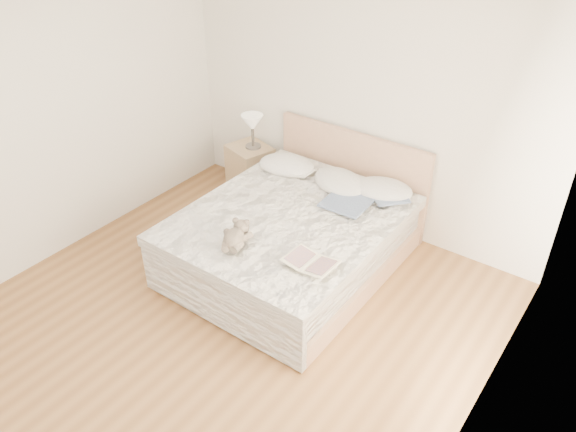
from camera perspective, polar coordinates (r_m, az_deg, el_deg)
The scene contains 15 objects.
floor at distance 4.75m, azimuth -7.86°, elevation -11.87°, with size 4.00×4.50×0.00m, color brown.
wall_back at distance 5.55m, azimuth 7.31°, elevation 11.94°, with size 4.00×0.02×2.70m, color silver.
wall_left at distance 5.41m, azimuth -24.90°, elevation 8.50°, with size 0.02×4.50×2.70m, color silver.
wall_right at distance 3.08m, azimuth 18.82°, elevation -9.20°, with size 0.02×4.50×2.70m, color silver.
window at distance 3.25m, azimuth 20.74°, elevation -4.80°, with size 0.02×1.30×1.10m, color white.
bed at distance 5.24m, azimuth 0.73°, elevation -2.11°, with size 1.72×2.14×1.00m.
nightstand at distance 6.44m, azimuth -3.85°, elevation 4.77°, with size 0.45×0.40×0.56m, color tan.
table_lamp at distance 6.19m, azimuth -3.64°, elevation 9.27°, with size 0.28×0.28×0.38m.
pillow_left at distance 5.75m, azimuth -0.15°, elevation 5.22°, with size 0.57×0.40×0.17m, color white.
pillow_middle at distance 5.47m, azimuth 5.28°, elevation 3.47°, with size 0.59×0.41×0.18m, color silver.
pillow_right at distance 5.39m, azimuth 9.57°, elevation 2.68°, with size 0.57×0.40×0.17m, color silver.
blouse at distance 5.24m, azimuth 6.49°, elevation 1.85°, with size 0.63×0.67×0.03m, color #3E4D6C, non-canonical shape.
photo_book at distance 5.66m, azimuth 1.03°, elevation 4.59°, with size 0.32×0.22×0.02m, color white.
childrens_book at distance 4.40m, azimuth 2.31°, elevation -4.76°, with size 0.41×0.28×0.03m, color #F9F2CC.
teddy_bear at distance 4.59m, azimuth -5.48°, elevation -2.84°, with size 0.22×0.31×0.16m, color brown, non-canonical shape.
Camera 1 is at (2.47, -2.30, 3.34)m, focal length 35.00 mm.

